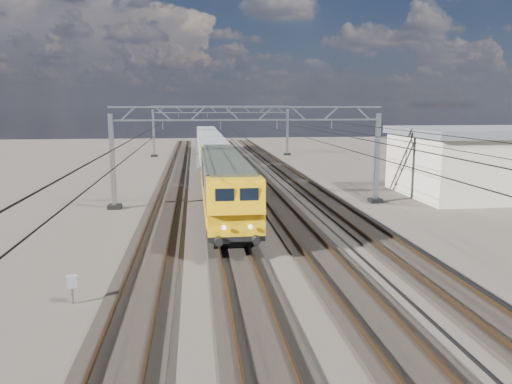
{
  "coord_description": "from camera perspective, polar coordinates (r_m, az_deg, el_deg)",
  "views": [
    {
      "loc": [
        -3.82,
        -31.26,
        7.18
      ],
      "look_at": [
        -0.48,
        -4.08,
        2.4
      ],
      "focal_mm": 35.0,
      "sensor_mm": 36.0,
      "label": 1
    }
  ],
  "objects": [
    {
      "name": "hopper_wagon_lead",
      "position": [
        49.98,
        -4.89,
        4.18
      ],
      "size": [
        3.38,
        13.0,
        3.25
      ],
      "color": "black",
      "rests_on": "ground"
    },
    {
      "name": "catenary_gantry_mid",
      "position": [
        35.61,
        -0.81,
        4.63
      ],
      "size": [
        19.9,
        0.9,
        7.11
      ],
      "color": "gray",
      "rests_on": "ground"
    },
    {
      "name": "ground",
      "position": [
        32.3,
        -0.03,
        -2.94
      ],
      "size": [
        160.0,
        160.0,
        0.0
      ],
      "primitive_type": "plane",
      "color": "#2B2520",
      "rests_on": "ground"
    },
    {
      "name": "track_outer_west",
      "position": [
        32.13,
        -10.73,
        -3.06
      ],
      "size": [
        2.6,
        140.0,
        0.3
      ],
      "color": "black",
      "rests_on": "ground"
    },
    {
      "name": "overhead_wires",
      "position": [
        39.47,
        -1.45,
        7.82
      ],
      "size": [
        12.03,
        140.0,
        0.53
      ],
      "color": "black",
      "rests_on": "ground"
    },
    {
      "name": "track_outer_east",
      "position": [
        33.52,
        10.21,
        -2.5
      ],
      "size": [
        2.6,
        140.0,
        0.3
      ],
      "color": "black",
      "rests_on": "ground"
    },
    {
      "name": "hopper_wagon_third",
      "position": [
        78.27,
        -5.69,
        6.23
      ],
      "size": [
        3.38,
        13.0,
        3.25
      ],
      "color": "black",
      "rests_on": "ground"
    },
    {
      "name": "trackside_cabinet",
      "position": [
        19.62,
        -20.29,
        -9.71
      ],
      "size": [
        0.4,
        0.32,
        1.07
      ],
      "rotation": [
        0.0,
        0.0,
        0.18
      ],
      "color": "gray",
      "rests_on": "ground"
    },
    {
      "name": "track_loco",
      "position": [
        32.1,
        -3.58,
        -2.91
      ],
      "size": [
        2.6,
        140.0,
        0.3
      ],
      "color": "black",
      "rests_on": "ground"
    },
    {
      "name": "catenary_gantry_far",
      "position": [
        71.43,
        -3.96,
        7.25
      ],
      "size": [
        19.9,
        0.9,
        7.11
      ],
      "color": "gray",
      "rests_on": "ground"
    },
    {
      "name": "locomotive",
      "position": [
        32.42,
        -3.7,
        1.27
      ],
      "size": [
        2.76,
        21.1,
        3.62
      ],
      "color": "black",
      "rests_on": "ground"
    },
    {
      "name": "hopper_wagon_mid",
      "position": [
        64.11,
        -5.38,
        5.43
      ],
      "size": [
        3.38,
        13.0,
        3.25
      ],
      "color": "black",
      "rests_on": "ground"
    },
    {
      "name": "track_inner_east",
      "position": [
        32.58,
        3.47,
        -2.72
      ],
      "size": [
        2.6,
        140.0,
        0.3
      ],
      "color": "black",
      "rests_on": "ground"
    }
  ]
}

